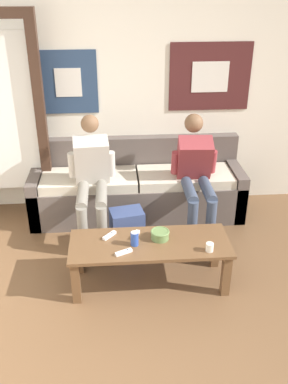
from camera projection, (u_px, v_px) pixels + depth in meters
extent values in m
cube|color=silver|center=(128.00, 94.00, 4.56)|extent=(10.00, 0.05, 2.55)
cube|color=navy|center=(68.00, 83.00, 4.42)|extent=(0.60, 0.01, 0.65)
cube|color=silver|center=(68.00, 83.00, 4.42)|extent=(0.27, 0.01, 0.29)
cube|color=#471E1E|center=(210.00, 77.00, 4.51)|extent=(0.87, 0.01, 0.71)
cube|color=silver|center=(210.00, 77.00, 4.50)|extent=(0.39, 0.01, 0.32)
cube|color=#382319|center=(42.00, 125.00, 4.41)|extent=(0.10, 0.10, 2.05)
cube|color=#564C47|center=(136.00, 171.00, 4.88)|extent=(2.29, 0.13, 0.81)
cube|color=#564C47|center=(138.00, 200.00, 4.68)|extent=(2.29, 0.54, 0.42)
cube|color=#564C47|center=(37.00, 199.00, 4.57)|extent=(0.12, 0.54, 0.54)
cube|color=#564C47|center=(235.00, 192.00, 4.72)|extent=(0.12, 0.54, 0.54)
cube|color=beige|center=(89.00, 180.00, 4.52)|extent=(1.00, 0.50, 0.10)
cube|color=beige|center=(185.00, 177.00, 4.59)|extent=(1.00, 0.50, 0.10)
cube|color=brown|center=(150.00, 244.00, 3.58)|extent=(1.35, 0.51, 0.03)
cube|color=brown|center=(79.00, 254.00, 3.81)|extent=(0.07, 0.07, 0.39)
cube|color=brown|center=(215.00, 248.00, 3.90)|extent=(0.07, 0.07, 0.39)
cube|color=brown|center=(76.00, 282.00, 3.46)|extent=(0.07, 0.07, 0.39)
cube|color=brown|center=(226.00, 275.00, 3.55)|extent=(0.07, 0.07, 0.39)
cylinder|color=gray|center=(83.00, 196.00, 4.10)|extent=(0.11, 0.48, 0.11)
cylinder|color=gray|center=(83.00, 231.00, 4.00)|extent=(0.10, 0.10, 0.49)
cube|color=#232328|center=(84.00, 257.00, 4.05)|extent=(0.11, 0.25, 0.05)
cylinder|color=gray|center=(101.00, 195.00, 4.11)|extent=(0.11, 0.48, 0.11)
cylinder|color=gray|center=(102.00, 230.00, 4.01)|extent=(0.10, 0.10, 0.49)
cube|color=#232328|center=(103.00, 256.00, 4.07)|extent=(0.11, 0.25, 0.05)
cube|color=beige|center=(92.00, 161.00, 4.26)|extent=(0.37, 0.35, 0.52)
sphere|color=brown|center=(90.00, 124.00, 4.17)|extent=(0.18, 0.18, 0.18)
cylinder|color=beige|center=(72.00, 165.00, 4.26)|extent=(0.08, 0.11, 0.27)
cylinder|color=beige|center=(111.00, 164.00, 4.29)|extent=(0.08, 0.11, 0.27)
cylinder|color=#384256|center=(190.00, 191.00, 4.19)|extent=(0.11, 0.44, 0.11)
cylinder|color=#384256|center=(192.00, 224.00, 4.11)|extent=(0.10, 0.10, 0.49)
cube|color=#232328|center=(192.00, 250.00, 4.16)|extent=(0.11, 0.25, 0.05)
cylinder|color=#384256|center=(208.00, 190.00, 4.20)|extent=(0.11, 0.44, 0.11)
cylinder|color=#384256|center=(211.00, 223.00, 4.12)|extent=(0.10, 0.10, 0.49)
cube|color=#232328|center=(210.00, 249.00, 4.17)|extent=(0.11, 0.25, 0.05)
cube|color=maroon|center=(194.00, 159.00, 4.36)|extent=(0.36, 0.39, 0.50)
sphere|color=brown|center=(194.00, 123.00, 4.32)|extent=(0.19, 0.19, 0.19)
cylinder|color=maroon|center=(175.00, 163.00, 4.38)|extent=(0.08, 0.12, 0.26)
cylinder|color=maroon|center=(212.00, 162.00, 4.40)|extent=(0.08, 0.12, 0.26)
cube|color=navy|center=(127.00, 229.00, 4.16)|extent=(0.35, 0.28, 0.41)
cube|color=navy|center=(130.00, 243.00, 4.11)|extent=(0.23, 0.12, 0.18)
cylinder|color=#607F47|center=(160.00, 235.00, 3.61)|extent=(0.15, 0.15, 0.07)
torus|color=#607F47|center=(160.00, 232.00, 3.60)|extent=(0.16, 0.16, 0.02)
cylinder|color=silver|center=(210.00, 247.00, 3.45)|extent=(0.06, 0.06, 0.07)
cylinder|color=black|center=(210.00, 243.00, 3.43)|extent=(0.00, 0.00, 0.01)
cylinder|color=#28479E|center=(135.00, 239.00, 3.52)|extent=(0.07, 0.07, 0.12)
cylinder|color=silver|center=(134.00, 232.00, 3.49)|extent=(0.06, 0.06, 0.00)
cube|color=white|center=(124.00, 252.00, 3.43)|extent=(0.14, 0.09, 0.02)
cylinder|color=#333842|center=(127.00, 250.00, 3.44)|extent=(0.01, 0.01, 0.00)
cube|color=white|center=(109.00, 235.00, 3.65)|extent=(0.12, 0.13, 0.02)
cylinder|color=#333842|center=(112.00, 232.00, 3.67)|extent=(0.01, 0.01, 0.00)
cube|color=white|center=(135.00, 235.00, 3.65)|extent=(0.09, 0.15, 0.02)
cylinder|color=#333842|center=(137.00, 232.00, 3.67)|extent=(0.01, 0.01, 0.00)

